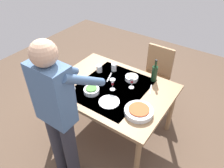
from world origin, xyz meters
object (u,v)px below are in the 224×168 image
object	(u,v)px
chair_near	(156,73)
serving_bowl_pasta	(139,111)
water_cup_near_left	(99,69)
dinner_plate_near	(66,90)
dining_table	(112,92)
side_bowl_salad	(91,90)
wine_glass_right	(132,81)
side_bowl_bread	(132,78)
wine_glass_left	(113,83)
dinner_plate_far	(109,102)
person_server	(58,111)
wine_bottle	(154,73)
water_cup_near_right	(114,67)

from	to	relation	value
chair_near	serving_bowl_pasta	size ratio (longest dim) A/B	3.03
water_cup_near_left	dinner_plate_near	bearing A→B (deg)	80.23
dining_table	side_bowl_salad	distance (m)	0.28
wine_glass_right	side_bowl_bread	distance (m)	0.17
wine_glass_left	serving_bowl_pasta	xyz separation A→B (m)	(-0.45, 0.17, -0.07)
serving_bowl_pasta	dinner_plate_near	world-z (taller)	serving_bowl_pasta
side_bowl_salad	side_bowl_bread	world-z (taller)	same
chair_near	side_bowl_salad	bearing A→B (deg)	74.13
wine_glass_right	dining_table	bearing A→B (deg)	32.90
wine_glass_right	dinner_plate_far	size ratio (longest dim) A/B	0.66
serving_bowl_pasta	wine_glass_left	bearing A→B (deg)	-21.01
chair_near	side_bowl_bread	world-z (taller)	chair_near
wine_glass_right	chair_near	bearing A→B (deg)	-88.71
person_server	wine_glass_right	xyz separation A→B (m)	(-0.26, -0.91, -0.10)
water_cup_near_left	serving_bowl_pasta	size ratio (longest dim) A/B	0.31
dinner_plate_far	wine_glass_right	bearing A→B (deg)	-100.71
person_server	dining_table	bearing A→B (deg)	-94.90
wine_bottle	water_cup_near_right	distance (m)	0.54
dining_table	wine_glass_left	size ratio (longest dim) A/B	9.31
water_cup_near_right	person_server	bearing A→B (deg)	96.07
serving_bowl_pasta	side_bowl_salad	xyz separation A→B (m)	(0.62, 0.01, 0.00)
side_bowl_salad	dinner_plate_far	size ratio (longest dim) A/B	0.78
chair_near	dinner_plate_near	xyz separation A→B (m)	(0.60, 1.26, 0.24)
chair_near	wine_bottle	size ratio (longest dim) A/B	3.07
person_server	wine_bottle	size ratio (longest dim) A/B	5.71
water_cup_near_left	water_cup_near_right	xyz separation A→B (m)	(-0.15, -0.13, 0.01)
dining_table	serving_bowl_pasta	bearing A→B (deg)	156.83
serving_bowl_pasta	side_bowl_salad	size ratio (longest dim) A/B	1.67
water_cup_near_left	person_server	bearing A→B (deg)	105.23
wine_glass_right	person_server	bearing A→B (deg)	73.95
chair_near	serving_bowl_pasta	world-z (taller)	chair_near
dinner_plate_near	water_cup_near_right	bearing A→B (deg)	-109.74
person_server	serving_bowl_pasta	xyz separation A→B (m)	(-0.54, -0.58, -0.17)
side_bowl_bread	chair_near	bearing A→B (deg)	-95.36
dining_table	water_cup_near_right	size ratio (longest dim) A/B	13.81
wine_glass_left	wine_bottle	bearing A→B (deg)	-125.47
person_server	wine_glass_right	size ratio (longest dim) A/B	11.19
person_server	wine_bottle	world-z (taller)	person_server
chair_near	dinner_plate_far	bearing A→B (deg)	87.43
wine_glass_left	water_cup_near_left	size ratio (longest dim) A/B	1.65
person_server	side_bowl_bread	bearing A→B (deg)	-99.97
wine_glass_right	water_cup_near_left	distance (m)	0.53
wine_glass_right	water_cup_near_right	xyz separation A→B (m)	(0.38, -0.19, -0.05)
water_cup_near_right	dinner_plate_far	size ratio (longest dim) A/B	0.44
water_cup_near_right	dinner_plate_near	bearing A→B (deg)	70.26
dining_table	water_cup_near_right	distance (m)	0.38
person_server	dinner_plate_far	world-z (taller)	person_server
serving_bowl_pasta	dinner_plate_near	bearing A→B (deg)	9.40
wine_glass_left	wine_glass_right	xyz separation A→B (m)	(-0.17, -0.16, 0.00)
wine_glass_right	water_cup_near_right	bearing A→B (deg)	-26.24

